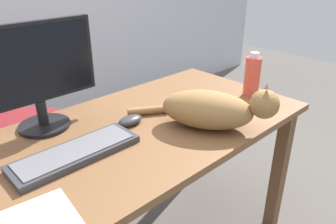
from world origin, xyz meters
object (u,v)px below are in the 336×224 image
object	(u,v)px
cat	(213,109)
office_chair	(18,147)
monitor	(35,73)
keyboard	(76,153)
computer_mouse	(130,120)
spray_bottle	(252,76)

from	to	relation	value
cat	office_chair	bearing A→B (deg)	117.04
cat	monitor	bearing A→B (deg)	136.63
keyboard	computer_mouse	bearing A→B (deg)	12.12
monitor	cat	bearing A→B (deg)	-43.37
cat	spray_bottle	size ratio (longest dim) A/B	2.53
computer_mouse	spray_bottle	world-z (taller)	spray_bottle
computer_mouse	monitor	bearing A→B (deg)	140.71
cat	computer_mouse	bearing A→B (deg)	132.42
keyboard	cat	bearing A→B (deg)	-20.11
office_chair	spray_bottle	size ratio (longest dim) A/B	4.43
monitor	computer_mouse	size ratio (longest dim) A/B	4.36
cat	computer_mouse	world-z (taller)	cat
monitor	keyboard	world-z (taller)	monitor
keyboard	office_chair	bearing A→B (deg)	88.04
spray_bottle	cat	bearing A→B (deg)	-167.89
computer_mouse	spray_bottle	size ratio (longest dim) A/B	0.51
monitor	computer_mouse	distance (m)	0.40
office_chair	computer_mouse	distance (m)	0.81
spray_bottle	monitor	bearing A→B (deg)	157.04
monitor	spray_bottle	size ratio (longest dim) A/B	2.23
office_chair	computer_mouse	bearing A→B (deg)	-69.81
office_chair	keyboard	bearing A→B (deg)	-91.96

